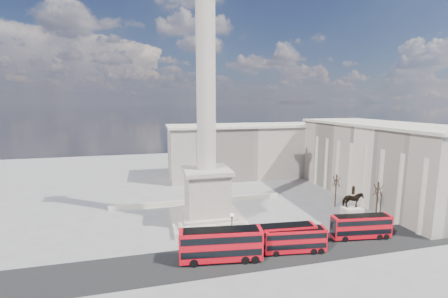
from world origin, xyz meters
The scene contains 18 objects.
ground centered at (0.00, 0.00, 0.00)m, with size 180.00×180.00×0.00m, color gray.
asphalt_road centered at (5.00, -10.00, 0.00)m, with size 120.00×9.00×0.01m, color black.
nelsons_column centered at (0.00, 5.00, 12.92)m, with size 14.00×14.00×49.85m.
balustrade_wall centered at (0.00, 16.00, 0.55)m, with size 40.00×0.60×1.10m, color beige.
building_east centered at (45.00, 10.00, 9.32)m, with size 19.00×46.00×18.60m.
building_northeast centered at (20.00, 40.00, 8.32)m, with size 51.00×17.00×16.60m.
red_bus_a centered at (-0.72, -10.40, 2.62)m, with size 12.57×4.37×4.99m.
red_bus_b centered at (9.22, -9.90, 2.32)m, with size 11.08×3.40×4.42m.
red_bus_c centered at (11.14, -10.63, 2.11)m, with size 10.12×3.51×4.02m.
red_bus_d centered at (24.72, -8.83, 2.19)m, with size 10.53×3.61×4.18m.
victorian_lamp centered at (1.32, -8.73, 3.92)m, with size 0.57×0.57×6.66m.
equestrian_statue centered at (24.62, -6.28, 3.08)m, with size 4.26×3.19×8.80m.
bare_tree_near centered at (33.23, -2.56, 6.62)m, with size 1.92×1.92×8.40m.
bare_tree_mid centered at (37.55, 1.81, 5.57)m, with size 1.86×1.86×7.07m.
bare_tree_far centered at (29.89, 6.34, 6.28)m, with size 1.95×1.95×7.97m.
pedestrian_walking centered at (11.02, -5.12, 0.92)m, with size 0.67×0.44×1.83m, color black.
pedestrian_standing centered at (18.03, -3.98, 0.76)m, with size 0.74×0.58×1.52m, color black.
pedestrian_crossing centered at (11.63, -3.05, 0.87)m, with size 1.02×0.43×1.75m, color black.
Camera 1 is at (-10.43, -51.06, 23.48)m, focal length 24.00 mm.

